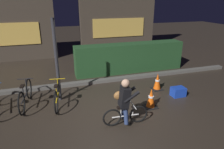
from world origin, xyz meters
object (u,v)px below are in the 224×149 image
object	(u,v)px
traffic_cone_near	(151,98)
cyclist	(125,102)
blue_crate	(178,92)
parked_bike_center_left	(58,95)
parked_bike_left_mid	(25,95)
street_post	(57,62)
traffic_cone_far	(157,82)

from	to	relation	value
traffic_cone_near	cyclist	world-z (taller)	cyclist
blue_crate	cyclist	xyz separation A→B (m)	(-2.27, -0.97, 0.48)
traffic_cone_near	blue_crate	bearing A→B (deg)	18.20
parked_bike_center_left	traffic_cone_near	bearing A→B (deg)	-102.14
parked_bike_left_mid	cyclist	distance (m)	3.06
street_post	traffic_cone_near	size ratio (longest dim) A/B	4.19
traffic_cone_near	traffic_cone_far	distance (m)	1.35
blue_crate	traffic_cone_near	bearing A→B (deg)	-161.80
street_post	blue_crate	distance (m)	4.02
parked_bike_left_mid	traffic_cone_near	distance (m)	3.73
parked_bike_center_left	cyclist	size ratio (longest dim) A/B	1.30
parked_bike_left_mid	traffic_cone_near	size ratio (longest dim) A/B	2.75
parked_bike_center_left	cyclist	xyz separation A→B (m)	(1.56, -1.54, 0.29)
parked_bike_left_mid	parked_bike_center_left	world-z (taller)	parked_bike_left_mid
parked_bike_center_left	blue_crate	world-z (taller)	parked_bike_center_left
street_post	traffic_cone_near	world-z (taller)	street_post
traffic_cone_far	blue_crate	xyz separation A→B (m)	(0.40, -0.68, -0.14)
street_post	blue_crate	xyz separation A→B (m)	(3.75, -0.90, -1.12)
street_post	parked_bike_left_mid	distance (m)	1.36
parked_bike_center_left	traffic_cone_near	xyz separation A→B (m)	(2.61, -0.97, -0.05)
street_post	cyclist	world-z (taller)	street_post
street_post	parked_bike_center_left	size ratio (longest dim) A/B	1.57
traffic_cone_near	blue_crate	xyz separation A→B (m)	(1.22, 0.40, -0.14)
street_post	traffic_cone_far	distance (m)	3.50
parked_bike_left_mid	parked_bike_center_left	bearing A→B (deg)	-97.47
traffic_cone_near	blue_crate	distance (m)	1.29
parked_bike_center_left	traffic_cone_far	size ratio (longest dim) A/B	2.69
traffic_cone_near	traffic_cone_far	size ratio (longest dim) A/B	1.01
street_post	blue_crate	bearing A→B (deg)	-13.48
traffic_cone_near	cyclist	xyz separation A→B (m)	(-1.05, -0.57, 0.34)
street_post	blue_crate	world-z (taller)	street_post
cyclist	street_post	bearing A→B (deg)	132.15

